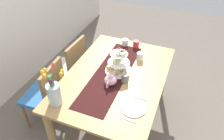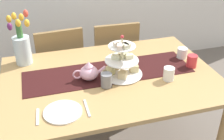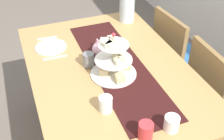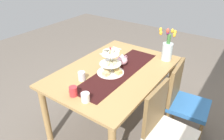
% 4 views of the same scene
% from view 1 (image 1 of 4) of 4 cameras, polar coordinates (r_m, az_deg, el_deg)
% --- Properties ---
extents(ground_plane, '(8.00, 8.00, 0.00)m').
position_cam_1_polar(ground_plane, '(2.89, 0.88, -13.32)').
color(ground_plane, '#6B6056').
extents(dining_table, '(1.52, 1.04, 0.78)m').
position_cam_1_polar(dining_table, '(2.40, 1.03, -3.32)').
color(dining_table, tan).
rests_on(dining_table, ground_plane).
extents(chair_left, '(0.45, 0.45, 0.91)m').
position_cam_1_polar(chair_left, '(2.63, -16.85, -5.87)').
color(chair_left, olive).
rests_on(chair_left, ground_plane).
extents(chair_right, '(0.43, 0.43, 0.91)m').
position_cam_1_polar(chair_right, '(2.95, -10.91, 0.79)').
color(chair_right, olive).
rests_on(chair_right, ground_plane).
extents(table_runner, '(1.22, 0.35, 0.00)m').
position_cam_1_polar(table_runner, '(2.35, -0.22, -1.00)').
color(table_runner, black).
rests_on(table_runner, dining_table).
extents(tiered_cake_stand, '(0.30, 0.30, 0.30)m').
position_cam_1_polar(tiered_cake_stand, '(2.34, 1.68, 1.62)').
color(tiered_cake_stand, beige).
rests_on(tiered_cake_stand, table_runner).
extents(teapot, '(0.24, 0.13, 0.14)m').
position_cam_1_polar(teapot, '(2.18, -0.40, -2.61)').
color(teapot, '#E5A8BC').
rests_on(teapot, table_runner).
extents(tulip_vase, '(0.16, 0.22, 0.42)m').
position_cam_1_polar(tulip_vase, '(2.00, -15.21, -5.44)').
color(tulip_vase, silver).
rests_on(tulip_vase, dining_table).
extents(cream_jug, '(0.08, 0.08, 0.08)m').
position_cam_1_polar(cream_jug, '(2.82, 3.50, 7.35)').
color(cream_jug, white).
rests_on(cream_jug, dining_table).
extents(dinner_plate_left, '(0.23, 0.23, 0.01)m').
position_cam_1_polar(dinner_plate_left, '(2.00, 5.73, -9.98)').
color(dinner_plate_left, white).
rests_on(dinner_plate_left, dining_table).
extents(fork_left, '(0.03, 0.15, 0.01)m').
position_cam_1_polar(fork_left, '(1.91, 4.41, -13.06)').
color(fork_left, silver).
rests_on(fork_left, dining_table).
extents(knife_left, '(0.02, 0.17, 0.01)m').
position_cam_1_polar(knife_left, '(2.10, 6.91, -7.24)').
color(knife_left, silver).
rests_on(knife_left, dining_table).
extents(mug_grey, '(0.08, 0.08, 0.09)m').
position_cam_1_polar(mug_grey, '(2.22, 3.44, -2.06)').
color(mug_grey, slate).
rests_on(mug_grey, table_runner).
extents(mug_white_text, '(0.08, 0.08, 0.09)m').
position_cam_1_polar(mug_white_text, '(2.56, 7.41, 3.59)').
color(mug_white_text, white).
rests_on(mug_white_text, dining_table).
extents(mug_orange, '(0.08, 0.08, 0.09)m').
position_cam_1_polar(mug_orange, '(2.79, 6.40, 6.83)').
color(mug_orange, red).
rests_on(mug_orange, dining_table).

